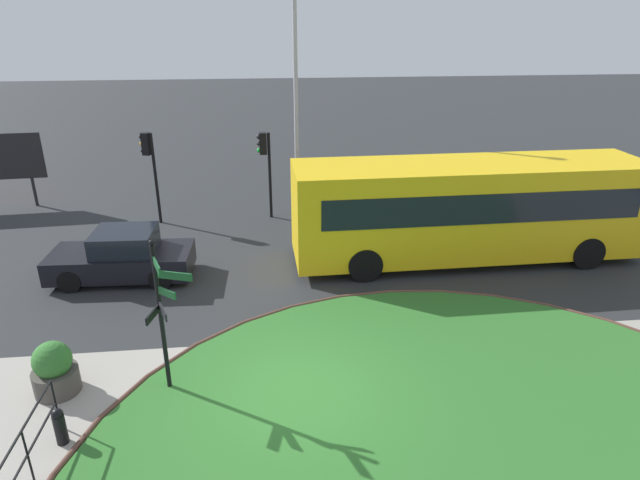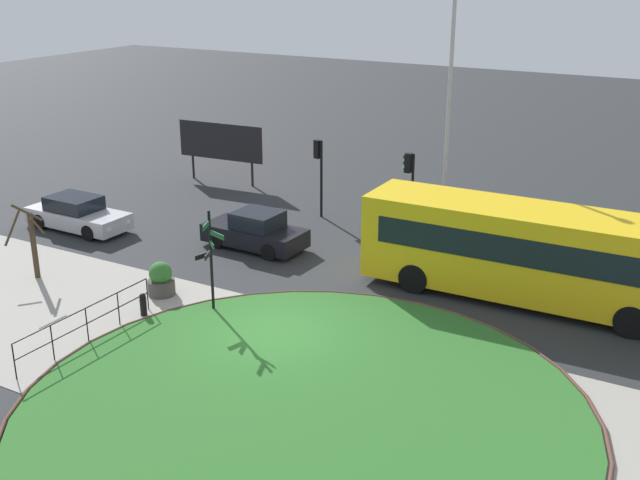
# 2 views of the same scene
# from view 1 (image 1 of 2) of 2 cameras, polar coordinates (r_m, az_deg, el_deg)

# --- Properties ---
(ground) EXTENTS (120.00, 120.00, 0.00)m
(ground) POSITION_cam_1_polar(r_m,az_deg,el_deg) (11.42, -2.39, -15.90)
(ground) COLOR #282B2D
(sidewalk_paving) EXTENTS (32.00, 7.95, 0.02)m
(sidewalk_paving) POSITION_cam_1_polar(r_m,az_deg,el_deg) (9.91, -1.50, -23.11)
(sidewalk_paving) COLOR #9E998E
(sidewalk_paving) RESTS_ON ground
(signpost_directional) EXTENTS (0.87, 0.63, 3.32)m
(signpost_directional) POSITION_cam_1_polar(r_m,az_deg,el_deg) (10.82, -16.26, -7.00)
(signpost_directional) COLOR black
(signpost_directional) RESTS_ON ground
(bollard_foreground) EXTENTS (0.21, 0.21, 0.75)m
(bollard_foreground) POSITION_cam_1_polar(r_m,az_deg,el_deg) (11.13, -25.63, -17.19)
(bollard_foreground) COLOR black
(bollard_foreground) RESTS_ON ground
(bus_yellow) EXTENTS (10.68, 2.73, 3.07)m
(bus_yellow) POSITION_cam_1_polar(r_m,az_deg,el_deg) (17.16, 15.30, 3.21)
(bus_yellow) COLOR yellow
(bus_yellow) RESTS_ON ground
(car_near_lane) EXTENTS (4.04, 1.90, 1.47)m
(car_near_lane) POSITION_cam_1_polar(r_m,az_deg,el_deg) (16.63, -20.00, -1.70)
(car_near_lane) COLOR black
(car_near_lane) RESTS_ON ground
(traffic_light_near) EXTENTS (0.48, 0.32, 3.32)m
(traffic_light_near) POSITION_cam_1_polar(r_m,az_deg,el_deg) (20.33, -17.47, 8.26)
(traffic_light_near) COLOR black
(traffic_light_near) RESTS_ON ground
(traffic_light_far) EXTENTS (0.49, 0.27, 3.21)m
(traffic_light_far) POSITION_cam_1_polar(r_m,az_deg,el_deg) (20.07, -5.78, 8.77)
(traffic_light_far) COLOR black
(traffic_light_far) RESTS_ON ground
(lamppost_tall) EXTENTS (0.32, 0.32, 9.57)m
(lamppost_tall) POSITION_cam_1_polar(r_m,az_deg,el_deg) (20.41, -2.58, 16.83)
(lamppost_tall) COLOR #B7B7BC
(lamppost_tall) RESTS_ON ground
(planter_near_signpost) EXTENTS (0.89, 0.89, 1.15)m
(planter_near_signpost) POSITION_cam_1_polar(r_m,az_deg,el_deg) (12.37, -26.10, -12.19)
(planter_near_signpost) COLOR #47423D
(planter_near_signpost) RESTS_ON ground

